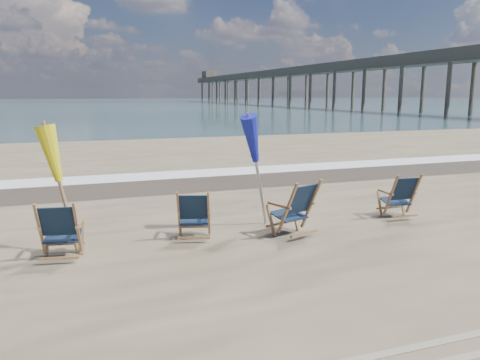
{
  "coord_description": "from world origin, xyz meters",
  "views": [
    {
      "loc": [
        -2.75,
        -5.54,
        2.42
      ],
      "look_at": [
        0.0,
        2.2,
        0.9
      ],
      "focal_mm": 35.0,
      "sensor_mm": 36.0,
      "label": 1
    }
  ],
  "objects_px": {
    "beach_chair_2": "(311,206)",
    "fishing_pier": "(303,82)",
    "beach_chair_1": "(209,215)",
    "beach_chair_3": "(414,196)",
    "beach_chair_0": "(78,230)",
    "umbrella_yellow": "(61,159)",
    "umbrella_blue": "(259,138)"
  },
  "relations": [
    {
      "from": "beach_chair_0",
      "to": "umbrella_yellow",
      "type": "xyz_separation_m",
      "value": [
        -0.17,
        0.44,
        0.99
      ]
    },
    {
      "from": "beach_chair_0",
      "to": "beach_chair_3",
      "type": "distance_m",
      "value": 6.23
    },
    {
      "from": "beach_chair_0",
      "to": "umbrella_yellow",
      "type": "distance_m",
      "value": 1.1
    },
    {
      "from": "beach_chair_1",
      "to": "umbrella_blue",
      "type": "distance_m",
      "value": 1.65
    },
    {
      "from": "beach_chair_2",
      "to": "fishing_pier",
      "type": "relative_size",
      "value": 0.01
    },
    {
      "from": "beach_chair_3",
      "to": "umbrella_blue",
      "type": "relative_size",
      "value": 0.42
    },
    {
      "from": "beach_chair_1",
      "to": "fishing_pier",
      "type": "distance_m",
      "value": 82.14
    },
    {
      "from": "beach_chair_0",
      "to": "beach_chair_1",
      "type": "xyz_separation_m",
      "value": [
        2.05,
        0.27,
        -0.02
      ]
    },
    {
      "from": "beach_chair_1",
      "to": "beach_chair_0",
      "type": "bearing_deg",
      "value": 24.89
    },
    {
      "from": "beach_chair_3",
      "to": "fishing_pier",
      "type": "xyz_separation_m",
      "value": [
        34.56,
        72.28,
        4.19
      ]
    },
    {
      "from": "beach_chair_1",
      "to": "beach_chair_2",
      "type": "bearing_deg",
      "value": -170.51
    },
    {
      "from": "beach_chair_3",
      "to": "umbrella_yellow",
      "type": "height_order",
      "value": "umbrella_yellow"
    },
    {
      "from": "beach_chair_1",
      "to": "umbrella_yellow",
      "type": "distance_m",
      "value": 2.45
    },
    {
      "from": "umbrella_blue",
      "to": "fishing_pier",
      "type": "xyz_separation_m",
      "value": [
        37.68,
        71.89,
        3.0
      ]
    },
    {
      "from": "beach_chair_2",
      "to": "umbrella_yellow",
      "type": "bearing_deg",
      "value": -24.43
    },
    {
      "from": "beach_chair_1",
      "to": "umbrella_yellow",
      "type": "xyz_separation_m",
      "value": [
        -2.23,
        0.17,
        1.02
      ]
    },
    {
      "from": "beach_chair_2",
      "to": "fishing_pier",
      "type": "distance_m",
      "value": 81.54
    },
    {
      "from": "beach_chair_2",
      "to": "umbrella_yellow",
      "type": "xyz_separation_m",
      "value": [
        -3.99,
        0.42,
        0.95
      ]
    },
    {
      "from": "beach_chair_1",
      "to": "fishing_pier",
      "type": "relative_size",
      "value": 0.01
    },
    {
      "from": "beach_chair_0",
      "to": "beach_chair_1",
      "type": "distance_m",
      "value": 2.07
    },
    {
      "from": "beach_chair_1",
      "to": "umbrella_yellow",
      "type": "height_order",
      "value": "umbrella_yellow"
    },
    {
      "from": "umbrella_yellow",
      "to": "beach_chair_0",
      "type": "bearing_deg",
      "value": -68.31
    },
    {
      "from": "beach_chair_0",
      "to": "umbrella_yellow",
      "type": "relative_size",
      "value": 0.47
    },
    {
      "from": "beach_chair_3",
      "to": "umbrella_yellow",
      "type": "relative_size",
      "value": 0.47
    },
    {
      "from": "fishing_pier",
      "to": "umbrella_blue",
      "type": "bearing_deg",
      "value": -117.66
    },
    {
      "from": "beach_chair_3",
      "to": "umbrella_blue",
      "type": "bearing_deg",
      "value": -2.98
    },
    {
      "from": "beach_chair_0",
      "to": "beach_chair_3",
      "type": "xyz_separation_m",
      "value": [
        6.23,
        0.31,
        -0.0
      ]
    },
    {
      "from": "beach_chair_2",
      "to": "beach_chair_3",
      "type": "xyz_separation_m",
      "value": [
        2.41,
        0.29,
        -0.05
      ]
    },
    {
      "from": "beach_chair_1",
      "to": "beach_chair_3",
      "type": "relative_size",
      "value": 0.96
    },
    {
      "from": "beach_chair_1",
      "to": "beach_chair_2",
      "type": "relative_size",
      "value": 0.87
    },
    {
      "from": "umbrella_yellow",
      "to": "fishing_pier",
      "type": "relative_size",
      "value": 0.01
    },
    {
      "from": "fishing_pier",
      "to": "beach_chair_3",
      "type": "bearing_deg",
      "value": -115.56
    }
  ]
}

